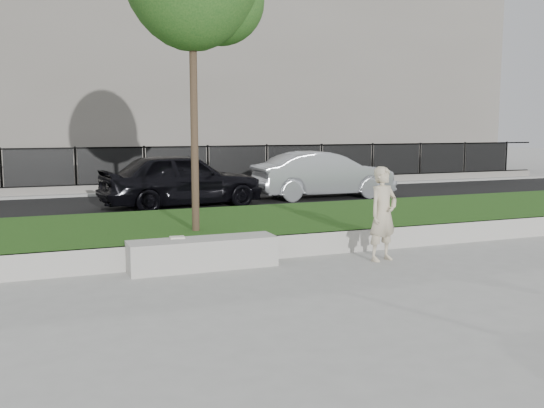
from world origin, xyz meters
name	(u,v)px	position (x,y,z in m)	size (l,w,h in m)	color
ground	(316,270)	(0.00, 0.00, 0.00)	(90.00, 90.00, 0.00)	gray
grass_bank	(252,228)	(0.00, 3.00, 0.20)	(34.00, 4.00, 0.40)	#14340D
grass_kerb	(290,246)	(0.00, 1.04, 0.20)	(34.00, 0.08, 0.40)	#A9A69E
street	(187,205)	(0.00, 8.50, 0.02)	(34.00, 7.00, 0.04)	black
far_pavement	(157,189)	(0.00, 13.00, 0.06)	(34.00, 3.00, 0.12)	gray
iron_fence	(163,177)	(0.00, 12.00, 0.54)	(32.00, 0.30, 1.50)	slate
building_facade	(125,65)	(0.00, 20.00, 5.00)	(34.00, 10.00, 10.00)	slate
stone_bench	(203,253)	(-1.61, 0.80, 0.24)	(2.37, 0.59, 0.48)	#A9A69E
man	(383,214)	(1.37, 0.25, 0.80)	(0.58, 0.38, 1.59)	beige
book	(177,237)	(-1.99, 0.98, 0.50)	(0.23, 0.17, 0.03)	silver
car_dark	(182,179)	(-0.26, 7.99, 0.80)	(1.80, 4.47, 1.52)	black
car_silver	(323,175)	(4.33, 8.48, 0.76)	(1.53, 4.39, 1.45)	#9EA2A7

